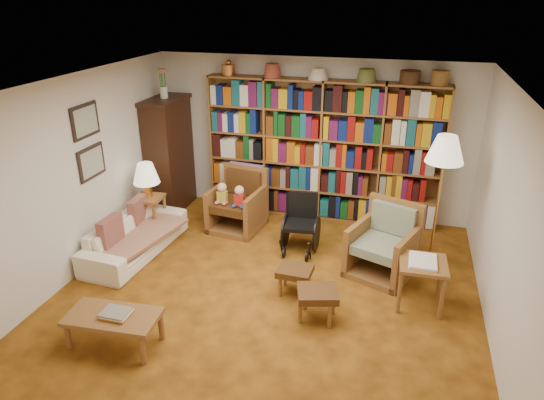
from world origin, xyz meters
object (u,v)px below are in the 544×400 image
(sofa, at_px, (135,237))
(wheelchair, at_px, (301,224))
(footstool_b, at_px, (317,295))
(coffee_table, at_px, (113,319))
(floor_lamp, at_px, (445,155))
(side_table_papers, at_px, (423,269))
(footstool_a, at_px, (295,273))
(armchair_leather, at_px, (239,203))
(side_table_lamp, at_px, (150,207))
(armchair_sage, at_px, (383,246))

(sofa, distance_m, wheelchair, 2.32)
(wheelchair, bearing_deg, sofa, -161.04)
(footstool_b, height_order, coffee_table, coffee_table)
(floor_lamp, height_order, footstool_b, floor_lamp)
(side_table_papers, bearing_deg, coffee_table, -152.79)
(sofa, height_order, footstool_a, sofa)
(armchair_leather, bearing_deg, side_table_papers, -27.40)
(side_table_lamp, height_order, footstool_b, side_table_lamp)
(armchair_sage, xyz_separation_m, floor_lamp, (0.62, 0.36, 1.18))
(armchair_leather, distance_m, armchair_sage, 2.35)
(floor_lamp, bearing_deg, side_table_papers, -97.82)
(side_table_papers, relative_size, coffee_table, 0.62)
(floor_lamp, relative_size, footstool_a, 4.27)
(footstool_a, xyz_separation_m, coffee_table, (-1.59, -1.41, 0.03))
(side_table_papers, relative_size, footstool_a, 1.44)
(armchair_leather, xyz_separation_m, footstool_b, (1.61, -1.99, -0.08))
(wheelchair, xyz_separation_m, coffee_table, (-1.42, -2.52, -0.06))
(footstool_a, relative_size, coffee_table, 0.43)
(wheelchair, xyz_separation_m, footstool_a, (0.17, -1.11, -0.10))
(side_table_lamp, xyz_separation_m, coffee_table, (0.88, -2.39, -0.12))
(footstool_a, xyz_separation_m, footstool_b, (0.36, -0.43, 0.02))
(wheelchair, bearing_deg, side_table_lamp, -176.75)
(sofa, relative_size, armchair_sage, 1.72)
(armchair_leather, height_order, footstool_b, armchair_leather)
(wheelchair, distance_m, coffee_table, 2.89)
(floor_lamp, relative_size, coffee_table, 1.82)
(side_table_lamp, height_order, floor_lamp, floor_lamp)
(armchair_leather, bearing_deg, armchair_sage, -18.09)
(armchair_leather, xyz_separation_m, coffee_table, (-0.33, -2.98, -0.07))
(armchair_leather, xyz_separation_m, wheelchair, (1.08, -0.45, -0.00))
(armchair_leather, height_order, side_table_papers, armchair_leather)
(armchair_leather, relative_size, footstool_a, 2.24)
(wheelchair, height_order, footstool_b, wheelchair)
(sofa, xyz_separation_m, side_table_papers, (3.83, -0.20, 0.23))
(side_table_lamp, relative_size, wheelchair, 0.71)
(side_table_papers, distance_m, coffee_table, 3.43)
(armchair_leather, xyz_separation_m, armchair_sage, (2.23, -0.73, -0.03))
(wheelchair, height_order, footstool_a, wheelchair)
(wheelchair, xyz_separation_m, side_table_papers, (1.63, -0.95, 0.10))
(armchair_sage, relative_size, footstool_b, 1.93)
(wheelchair, bearing_deg, armchair_sage, -13.48)
(armchair_leather, height_order, coffee_table, armchair_leather)
(floor_lamp, xyz_separation_m, footstool_b, (-1.25, -1.62, -1.23))
(footstool_a, distance_m, footstool_b, 0.55)
(side_table_lamp, distance_m, footstool_a, 2.66)
(floor_lamp, relative_size, footstool_b, 3.39)
(sofa, bearing_deg, footstool_a, -94.76)
(armchair_leather, height_order, armchair_sage, armchair_leather)
(armchair_sage, xyz_separation_m, wheelchair, (-1.15, 0.28, 0.02))
(floor_lamp, distance_m, coffee_table, 4.30)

